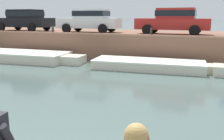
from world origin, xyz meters
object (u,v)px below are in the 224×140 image
object	(u,v)px
car_leftmost_black	(24,19)
car_centre_red	(174,20)
boat_moored_west_cream	(25,56)
mooring_bollard_mid	(151,31)
boat_moored_central_cream	(153,65)
mooring_bollard_west	(53,29)
car_left_inner_white	(90,20)

from	to	relation	value
car_leftmost_black	car_centre_red	world-z (taller)	same
boat_moored_west_cream	mooring_bollard_mid	world-z (taller)	mooring_bollard_mid
boat_moored_west_cream	car_leftmost_black	xyz separation A→B (m)	(-2.56, 3.37, 2.12)
boat_moored_central_cream	mooring_bollard_west	size ratio (longest dim) A/B	14.97
boat_moored_west_cream	boat_moored_central_cream	world-z (taller)	boat_moored_west_cream
mooring_bollard_west	boat_moored_west_cream	bearing A→B (deg)	-112.34
boat_moored_west_cream	mooring_bollard_mid	size ratio (longest dim) A/B	15.67
car_leftmost_black	car_left_inner_white	size ratio (longest dim) A/B	1.04
mooring_bollard_mid	boat_moored_central_cream	bearing A→B (deg)	-73.84
car_centre_red	mooring_bollard_west	xyz separation A→B (m)	(-7.44, -1.48, -0.61)
boat_moored_central_cream	car_centre_red	xyz separation A→B (m)	(0.56, 3.21, 2.16)
boat_moored_central_cream	car_leftmost_black	bearing A→B (deg)	162.53
boat_moored_west_cream	mooring_bollard_mid	distance (m)	7.55
car_centre_red	car_left_inner_white	bearing A→B (deg)	179.96
boat_moored_central_cream	mooring_bollard_mid	bearing A→B (deg)	106.16
car_leftmost_black	mooring_bollard_mid	size ratio (longest dim) A/B	9.63
boat_moored_central_cream	mooring_bollard_mid	xyz separation A→B (m)	(-0.50, 1.74, 1.56)
mooring_bollard_west	mooring_bollard_mid	world-z (taller)	same
boat_moored_west_cream	car_centre_red	xyz separation A→B (m)	(8.21, 3.37, 2.12)
car_leftmost_black	mooring_bollard_mid	world-z (taller)	car_leftmost_black
car_leftmost_black	mooring_bollard_mid	xyz separation A→B (m)	(9.72, -1.48, -0.61)
boat_moored_west_cream	boat_moored_central_cream	bearing A→B (deg)	1.15
car_leftmost_black	car_left_inner_white	world-z (taller)	same
mooring_bollard_mid	car_centre_red	bearing A→B (deg)	54.32
boat_moored_central_cream	mooring_bollard_mid	distance (m)	2.39
boat_moored_central_cream	mooring_bollard_west	world-z (taller)	mooring_bollard_west
boat_moored_west_cream	car_leftmost_black	bearing A→B (deg)	127.27
car_left_inner_white	boat_moored_west_cream	bearing A→B (deg)	-129.20
car_left_inner_white	mooring_bollard_west	bearing A→B (deg)	-143.12
boat_moored_central_cream	car_left_inner_white	xyz separation A→B (m)	(-4.91, 3.22, 2.16)
boat_moored_central_cream	car_centre_red	size ratio (longest dim) A/B	1.54
car_leftmost_black	car_centre_red	bearing A→B (deg)	-0.02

